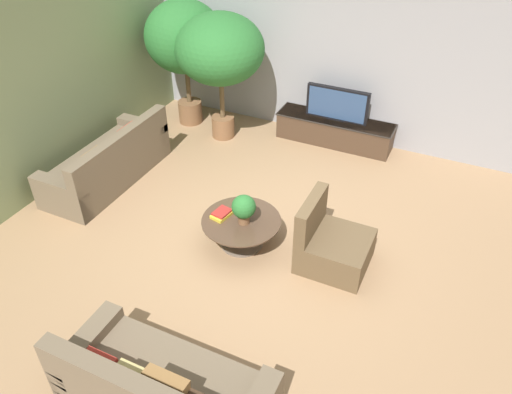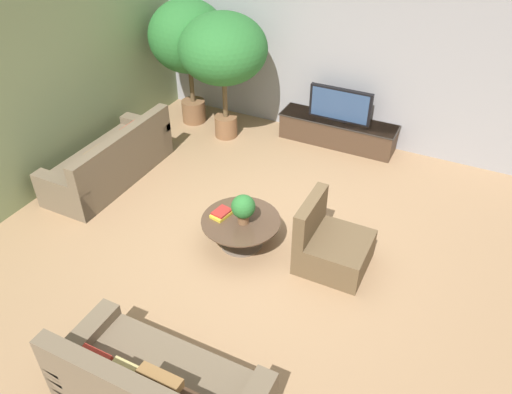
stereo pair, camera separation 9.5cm
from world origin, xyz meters
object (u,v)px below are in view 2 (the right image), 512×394
television (340,105)px  coffee_table (241,227)px  couch_near_entry (158,390)px  media_console (337,131)px  potted_palm_corner (223,51)px  potted_plant_tabletop (243,208)px  couch_by_wall (111,162)px  armchair_wicker (330,246)px  potted_palm_tall (188,39)px

television → coffee_table: television is taller
television → couch_near_entry: (0.15, -5.27, -0.42)m
media_console → potted_palm_corner: bearing=-161.8°
potted_plant_tabletop → potted_palm_corner: bearing=123.6°
couch_by_wall → potted_plant_tabletop: 2.53m
couch_by_wall → potted_plant_tabletop: couch_by_wall is taller
armchair_wicker → television: bearing=17.1°
media_console → potted_plant_tabletop: bearing=-93.9°
potted_palm_corner → potted_plant_tabletop: potted_palm_corner is taller
couch_near_entry → armchair_wicker: size_ratio=2.20×
television → couch_by_wall: (-2.67, -2.49, -0.42)m
potted_plant_tabletop → media_console: bearing=86.1°
potted_palm_corner → armchair_wicker: bearing=-39.8°
couch_by_wall → potted_plant_tabletop: size_ratio=5.35×
armchair_wicker → couch_by_wall: bearing=85.1°
coffee_table → armchair_wicker: (1.11, 0.15, 0.00)m
potted_palm_tall → potted_plant_tabletop: (2.37, -2.60, -0.89)m
media_console → potted_plant_tabletop: size_ratio=5.00×
couch_by_wall → couch_near_entry: bearing=45.4°
potted_palm_corner → potted_plant_tabletop: 3.00m
media_console → armchair_wicker: size_ratio=2.25×
television → potted_plant_tabletop: 2.98m
couch_near_entry → potted_palm_tall: potted_palm_tall is taller
potted_plant_tabletop → armchair_wicker: bearing=9.5°
couch_by_wall → armchair_wicker: armchair_wicker is taller
potted_palm_tall → potted_plant_tabletop: size_ratio=5.50×
television → potted_palm_corner: (-1.79, -0.59, 0.79)m
media_console → potted_palm_corner: (-1.79, -0.59, 1.26)m
armchair_wicker → potted_palm_corner: 3.66m
media_console → coffee_table: media_console is taller
couch_by_wall → couch_near_entry: 3.96m
couch_near_entry → potted_plant_tabletop: (-0.35, 2.30, 0.32)m
coffee_table → potted_palm_tall: bearing=132.0°
coffee_table → potted_palm_corner: size_ratio=0.47×
television → potted_plant_tabletop: bearing=-93.9°
potted_palm_tall → potted_palm_corner: bearing=-15.5°
couch_near_entry → armchair_wicker: (0.71, 2.48, -0.02)m
coffee_table → television: bearing=85.1°
armchair_wicker → potted_plant_tabletop: size_ratio=2.22×
couch_by_wall → potted_plant_tabletop: (2.46, -0.48, 0.32)m
couch_by_wall → armchair_wicker: 3.54m
media_console → armchair_wicker: (0.86, -2.79, 0.04)m
coffee_table → couch_by_wall: 2.46m
potted_palm_corner → potted_palm_tall: bearing=164.5°
media_console → couch_near_entry: bearing=-88.4°
armchair_wicker → potted_plant_tabletop: bearing=99.5°
media_console → television: television is taller
television → potted_palm_corner: potted_palm_corner is taller
couch_by_wall → armchair_wicker: (3.53, -0.30, -0.01)m
television → coffee_table: bearing=-94.9°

